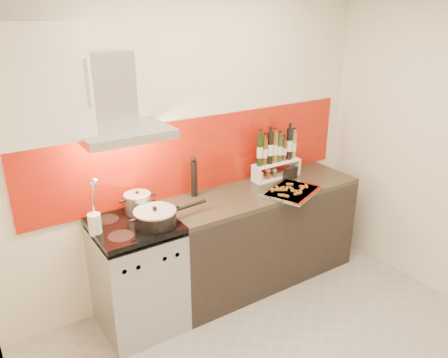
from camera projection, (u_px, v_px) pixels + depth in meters
back_wall at (195, 146)px, 3.65m from camera, size 3.40×0.02×2.60m
backsplash at (201, 154)px, 3.70m from camera, size 3.00×0.02×0.64m
range_stove at (138, 277)px, 3.37m from camera, size 0.60×0.60×0.91m
counter at (261, 234)px, 3.98m from camera, size 1.80×0.60×0.90m
range_hood at (116, 107)px, 3.00m from camera, size 0.62×0.50×0.61m
upper_cabinet at (26, 84)px, 2.64m from camera, size 0.70×0.35×0.72m
stock_pot at (138, 203)px, 3.33m from camera, size 0.21×0.21×0.18m
saute_pan at (156, 217)px, 3.16m from camera, size 0.60×0.31×0.14m
utensil_jar at (95, 218)px, 3.01m from camera, size 0.09×0.14×0.44m
pepper_mill at (194, 177)px, 3.62m from camera, size 0.05×0.05×0.34m
step_shelf at (276, 156)px, 3.98m from camera, size 0.49×0.13×0.45m
caddy_box at (290, 173)px, 4.02m from camera, size 0.13×0.06×0.11m
baking_tray at (292, 191)px, 3.73m from camera, size 0.60×0.54×0.03m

